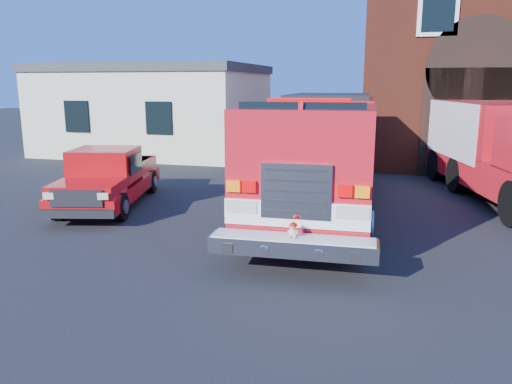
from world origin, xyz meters
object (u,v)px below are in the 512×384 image
(side_building, at_px, (158,108))
(secondary_truck, at_px, (511,148))
(fire_engine, at_px, (322,152))
(pickup_truck, at_px, (109,178))

(side_building, bearing_deg, secondary_truck, -26.43)
(fire_engine, bearing_deg, side_building, 133.71)
(pickup_truck, bearing_deg, secondary_truck, 18.51)
(secondary_truck, bearing_deg, pickup_truck, -161.49)
(side_building, relative_size, pickup_truck, 1.89)
(side_building, distance_m, pickup_truck, 11.97)
(fire_engine, xyz_separation_m, secondary_truck, (5.28, 2.75, -0.07))
(pickup_truck, height_order, secondary_truck, secondary_truck)
(side_building, bearing_deg, fire_engine, -46.29)
(fire_engine, relative_size, secondary_truck, 1.12)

